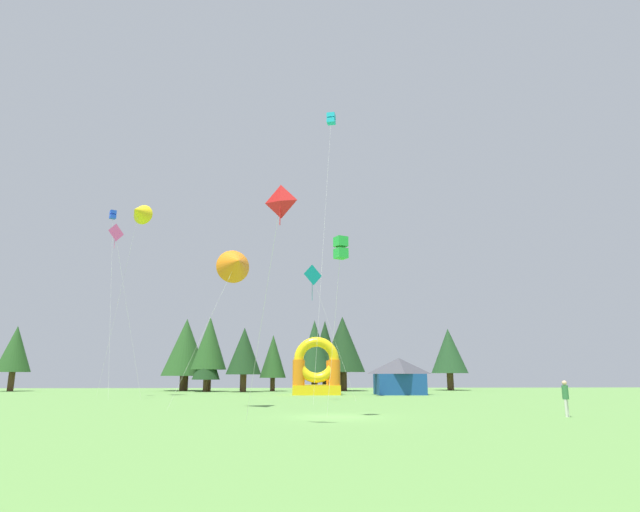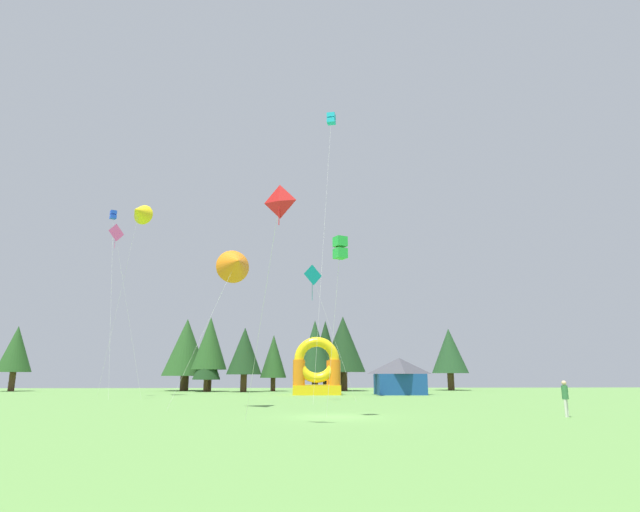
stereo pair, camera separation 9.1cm
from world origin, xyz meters
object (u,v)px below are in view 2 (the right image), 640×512
object	(u,v)px
kite_pink_diamond	(115,235)
kite_cyan_box	(331,119)
kite_blue_box	(113,216)
kite_orange_delta	(235,264)
person_left_edge	(565,395)
kite_red_diamond	(278,203)
festival_tent	(400,376)
kite_teal_diamond	(312,277)
kite_green_box	(340,248)
inflatable_orange_dome	(316,374)
kite_yellow_delta	(139,212)

from	to	relation	value
kite_pink_diamond	kite_cyan_box	world-z (taller)	kite_cyan_box
kite_blue_box	kite_orange_delta	size ratio (longest dim) A/B	1.74
kite_pink_diamond	kite_orange_delta	distance (m)	18.35
kite_cyan_box	person_left_edge	size ratio (longest dim) A/B	14.99
kite_red_diamond	festival_tent	distance (m)	38.74
kite_teal_diamond	kite_orange_delta	xyz separation A→B (m)	(-5.51, -10.27, -1.01)
kite_blue_box	kite_red_diamond	xyz separation A→B (m)	(17.75, -29.86, -8.34)
kite_green_box	inflatable_orange_dome	size ratio (longest dim) A/B	1.54
inflatable_orange_dome	kite_teal_diamond	bearing A→B (deg)	-94.25
kite_cyan_box	kite_red_diamond	bearing A→B (deg)	-99.40
kite_blue_box	kite_pink_diamond	size ratio (longest dim) A/B	1.20
kite_blue_box	kite_teal_diamond	bearing A→B (deg)	-19.17
kite_yellow_delta	inflatable_orange_dome	bearing A→B (deg)	14.80
kite_teal_diamond	inflatable_orange_dome	bearing A→B (deg)	85.75
kite_pink_diamond	festival_tent	size ratio (longest dim) A/B	3.01
kite_green_box	kite_pink_diamond	world-z (taller)	kite_pink_diamond
kite_teal_diamond	festival_tent	distance (m)	18.54
kite_red_diamond	kite_orange_delta	size ratio (longest dim) A/B	0.96
kite_yellow_delta	kite_pink_diamond	bearing A→B (deg)	-91.62
inflatable_orange_dome	kite_green_box	bearing A→B (deg)	-90.08
inflatable_orange_dome	festival_tent	size ratio (longest dim) A/B	1.20
inflatable_orange_dome	festival_tent	distance (m)	9.09
kite_blue_box	festival_tent	world-z (taller)	kite_blue_box
inflatable_orange_dome	festival_tent	bearing A→B (deg)	-0.66
kite_orange_delta	kite_yellow_delta	bearing A→B (deg)	123.72
kite_yellow_delta	kite_teal_diamond	size ratio (longest dim) A/B	1.77
kite_green_box	festival_tent	size ratio (longest dim) A/B	1.84
kite_blue_box	kite_red_diamond	world-z (taller)	kite_blue_box
kite_green_box	kite_pink_diamond	size ratio (longest dim) A/B	0.61
kite_yellow_delta	kite_red_diamond	size ratio (longest dim) A/B	1.94
kite_teal_diamond	festival_tent	xyz separation A→B (m)	(10.06, 13.03, -8.51)
kite_yellow_delta	kite_cyan_box	xyz separation A→B (m)	(19.79, -5.52, 8.22)
kite_green_box	kite_cyan_box	xyz separation A→B (m)	(1.04, 20.58, 18.14)
kite_cyan_box	kite_teal_diamond	bearing A→B (deg)	-126.61
person_left_edge	kite_yellow_delta	bearing A→B (deg)	95.52
festival_tent	kite_red_diamond	bearing A→B (deg)	-108.93
kite_orange_delta	festival_tent	world-z (taller)	kite_orange_delta
kite_blue_box	festival_tent	size ratio (longest dim) A/B	3.62
kite_red_diamond	festival_tent	bearing A→B (deg)	71.07
kite_yellow_delta	kite_blue_box	size ratio (longest dim) A/B	1.07
kite_orange_delta	inflatable_orange_dome	bearing A→B (deg)	74.52
kite_yellow_delta	kite_teal_diamond	world-z (taller)	kite_yellow_delta
inflatable_orange_dome	kite_orange_delta	bearing A→B (deg)	-105.48
kite_cyan_box	inflatable_orange_dome	bearing A→B (deg)	95.44
kite_blue_box	kite_red_diamond	distance (m)	35.72
kite_green_box	kite_blue_box	size ratio (longest dim) A/B	0.51
kite_cyan_box	person_left_edge	bearing A→B (deg)	-62.64
person_left_edge	inflatable_orange_dome	size ratio (longest dim) A/B	0.30
kite_green_box	kite_orange_delta	distance (m)	10.03
kite_red_diamond	festival_tent	size ratio (longest dim) A/B	2.00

